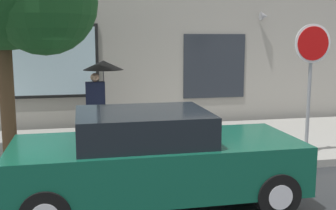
# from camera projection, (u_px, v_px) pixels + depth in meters

# --- Properties ---
(ground_plane) EXTENTS (60.00, 60.00, 0.00)m
(ground_plane) POSITION_uv_depth(u_px,v_px,m) (131.00, 203.00, 6.33)
(ground_plane) COLOR #282B2D
(sidewalk) EXTENTS (20.00, 4.00, 0.15)m
(sidewalk) POSITION_uv_depth(u_px,v_px,m) (115.00, 148.00, 9.22)
(sidewalk) COLOR gray
(sidewalk) RESTS_ON ground
(building_facade) EXTENTS (20.00, 0.67, 7.00)m
(building_facade) POSITION_uv_depth(u_px,v_px,m) (104.00, 0.00, 11.09)
(building_facade) COLOR #9E998E
(building_facade) RESTS_ON ground
(parked_car) EXTENTS (4.22, 1.82, 1.43)m
(parked_car) POSITION_uv_depth(u_px,v_px,m) (154.00, 159.00, 6.19)
(parked_car) COLOR #0F4C38
(parked_car) RESTS_ON ground
(pedestrian_with_umbrella) EXTENTS (0.96, 0.96, 1.82)m
(pedestrian_with_umbrella) POSITION_uv_depth(u_px,v_px,m) (101.00, 77.00, 9.77)
(pedestrian_with_umbrella) COLOR black
(pedestrian_with_umbrella) RESTS_ON sidewalk
(stop_sign) EXTENTS (0.76, 0.10, 2.61)m
(stop_sign) POSITION_uv_depth(u_px,v_px,m) (311.00, 63.00, 8.16)
(stop_sign) COLOR gray
(stop_sign) RESTS_ON sidewalk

